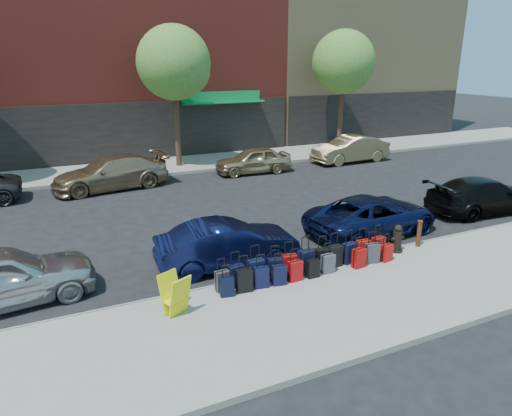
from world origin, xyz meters
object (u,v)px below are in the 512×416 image
fire_hydrant (397,239)px  car_far_1 (111,173)px  bollard (419,233)px  car_near_1 (228,244)px  display_rack (175,295)px  suitcase_front_5 (306,261)px  tree_right (345,64)px  car_far_3 (350,149)px  car_near_3 (484,195)px  car_near_0 (0,277)px  car_near_2 (373,215)px  car_far_2 (253,160)px  tree_center (177,65)px

fire_hydrant → car_far_1: size_ratio=0.16×
bollard → car_near_1: size_ratio=0.21×
display_rack → car_near_1: car_near_1 is taller
suitcase_front_5 → fire_hydrant: size_ratio=1.21×
car_far_1 → tree_right: bearing=92.9°
display_rack → car_far_3: bearing=16.9°
suitcase_front_5 → car_near_3: size_ratio=0.22×
car_near_0 → car_near_1: bearing=-99.2°
car_near_0 → car_far_3: (17.30, 9.80, 0.02)m
tree_right → car_near_2: bearing=-120.7°
car_near_0 → display_rack: bearing=-129.9°
car_near_2 → fire_hydrant: bearing=158.1°
car_far_1 → car_far_3: 13.38m
car_near_3 → car_far_1: 15.85m
car_far_2 → car_near_0: bearing=-45.0°
car_near_2 → car_near_0: bearing=84.0°
bollard → display_rack: (-7.90, -0.66, 0.04)m
car_far_3 → car_near_2: bearing=-33.8°
tree_center → display_rack: size_ratio=7.64×
car_far_1 → bollard: bearing=25.7°
suitcase_front_5 → car_far_1: size_ratio=0.20×
tree_center → car_far_1: bearing=-145.8°
car_near_3 → car_far_2: 11.05m
tree_right → car_far_1: (-14.62, -2.80, -4.66)m
display_rack → car_far_1: car_far_1 is taller
car_near_2 → car_far_3: car_far_3 is taller
suitcase_front_5 → car_near_0: (-7.43, 1.81, 0.26)m
tree_center → car_far_1: size_ratio=1.40×
fire_hydrant → car_near_2: bearing=76.4°
car_near_2 → car_near_3: car_near_3 is taller
tree_right → bollard: (-7.02, -14.22, -4.83)m
suitcase_front_5 → car_far_2: car_far_2 is taller
fire_hydrant → car_far_2: 11.49m
suitcase_front_5 → car_near_2: bearing=17.0°
display_rack → car_far_3: car_far_3 is taller
suitcase_front_5 → car_near_1: car_near_1 is taller
tree_right → car_near_1: size_ratio=1.78×
fire_hydrant → car_near_2: (0.50, 1.80, 0.13)m
bollard → car_near_0: 11.65m
suitcase_front_5 → car_near_0: 7.65m
fire_hydrant → car_far_3: (6.65, 11.54, 0.22)m
car_far_3 → tree_center: bearing=-107.8°
display_rack → car_far_2: size_ratio=0.24×
display_rack → car_far_2: 14.24m
tree_center → car_near_3: size_ratio=1.54×
fire_hydrant → car_near_2: 1.87m
fire_hydrant → car_far_3: size_ratio=0.18×
bollard → car_far_2: car_far_2 is taller
fire_hydrant → car_near_1: 5.12m
suitcase_front_5 → car_near_3: 9.34m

